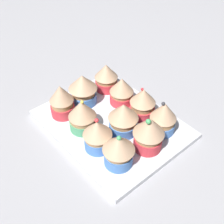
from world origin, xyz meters
TOP-DOWN VIEW (x-y plane):
  - ground_plane at (0.00, 0.00)cm, footprint 180.00×180.00cm
  - baking_tray at (0.00, 0.00)cm, footprint 30.65×24.35cm
  - cupcake_0 at (-9.25, -6.70)cm, footprint 5.38×5.38cm
  - cupcake_1 at (-2.65, -5.91)cm, footprint 5.94×5.94cm
  - cupcake_2 at (3.68, -6.89)cm, footprint 5.87×5.87cm
  - cupcake_3 at (9.34, -6.37)cm, footprint 6.15×6.15cm
  - cupcake_4 at (-9.63, -0.60)cm, footprint 6.69×6.69cm
  - cupcake_5 at (3.58, 0.12)cm, footprint 6.36×6.36cm
  - cupcake_6 at (10.16, 0.73)cm, footprint 6.30×6.30cm
  - cupcake_7 at (-10.19, 6.85)cm, footprint 5.73×5.73cm
  - cupcake_8 at (-3.77, 6.18)cm, footprint 5.65×5.65cm
  - cupcake_9 at (2.58, 6.69)cm, footprint 5.71×5.71cm
  - cupcake_10 at (8.86, 6.38)cm, footprint 5.57×5.57cm

SIDE VIEW (x-z plane):
  - ground_plane at x=0.00cm, z-range -3.00..0.00cm
  - baking_tray at x=0.00cm, z-range 0.00..1.20cm
  - cupcake_8 at x=-3.77cm, z-range 1.25..8.07cm
  - cupcake_7 at x=-10.19cm, z-range 1.30..8.36cm
  - cupcake_2 at x=3.68cm, z-range 1.20..8.49cm
  - cupcake_9 at x=2.58cm, z-range 1.14..8.65cm
  - cupcake_3 at x=9.34cm, z-range 1.26..8.74cm
  - cupcake_1 at x=-2.65cm, z-range 1.14..8.86cm
  - cupcake_5 at x=3.58cm, z-range 1.33..8.81cm
  - cupcake_10 at x=8.86cm, z-range 1.14..9.02cm
  - cupcake_0 at x=-9.25cm, z-range 1.23..9.21cm
  - cupcake_4 at x=-9.63cm, z-range 1.40..9.05cm
  - cupcake_6 at x=10.16cm, z-range 1.24..9.54cm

